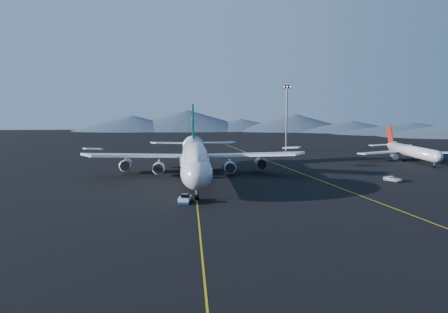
{
  "coord_description": "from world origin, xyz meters",
  "views": [
    {
      "loc": [
        -1.74,
        -126.37,
        19.58
      ],
      "look_at": [
        7.49,
        -0.15,
        6.0
      ],
      "focal_mm": 40.0,
      "sensor_mm": 36.0,
      "label": 1
    }
  ],
  "objects": [
    {
      "name": "boeing_747",
      "position": [
        0.0,
        0.03,
        5.81
      ],
      "size": [
        59.62,
        72.43,
        19.37
      ],
      "color": "silver",
      "rests_on": "ground"
    },
    {
      "name": "taxiway_line_main",
      "position": [
        0.0,
        0.0,
        0.01
      ],
      "size": [
        0.25,
        220.0,
        0.01
      ],
      "primitive_type": "cube",
      "color": "gold",
      "rests_on": "ground"
    },
    {
      "name": "pushback_tug",
      "position": [
        -2.38,
        -29.5,
        0.6
      ],
      "size": [
        3.09,
        4.72,
        1.92
      ],
      "rotation": [
        0.0,
        0.0,
        -0.16
      ],
      "color": "silver",
      "rests_on": "ground"
    },
    {
      "name": "taxiway_line_side",
      "position": [
        30.0,
        10.0,
        0.01
      ],
      "size": [
        28.08,
        198.09,
        0.01
      ],
      "primitive_type": "cube",
      "rotation": [
        0.0,
        0.0,
        0.14
      ],
      "color": "gold",
      "rests_on": "ground"
    },
    {
      "name": "second_jet",
      "position": [
        73.06,
        35.36,
        3.52
      ],
      "size": [
        36.2,
        40.9,
        11.64
      ],
      "rotation": [
        0.0,
        0.0,
        -0.3
      ],
      "color": "silver",
      "rests_on": "ground"
    },
    {
      "name": "service_van",
      "position": [
        49.66,
        -6.05,
        0.67
      ],
      "size": [
        4.45,
        5.29,
        1.34
      ],
      "primitive_type": "imported",
      "rotation": [
        0.0,
        0.0,
        0.56
      ],
      "color": "silver",
      "rests_on": "ground"
    },
    {
      "name": "ground",
      "position": [
        0.0,
        0.0,
        0.0
      ],
      "size": [
        500.0,
        500.0,
        0.0
      ],
      "primitive_type": "plane",
      "color": "black",
      "rests_on": "ground"
    },
    {
      "name": "floodlight_mast",
      "position": [
        37.99,
        72.09,
        13.55
      ],
      "size": [
        3.3,
        2.48,
        26.73
      ],
      "rotation": [
        0.0,
        0.0,
        -0.06
      ],
      "color": "black",
      "rests_on": "ground"
    }
  ]
}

